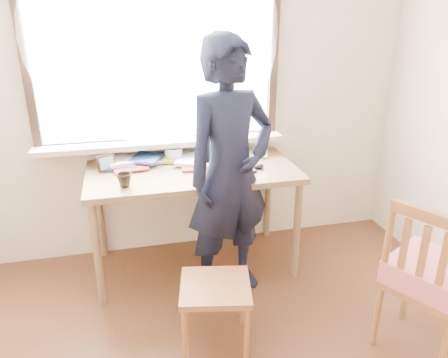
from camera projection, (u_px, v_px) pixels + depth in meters
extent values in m
cube|color=beige|center=(185.00, 90.00, 3.28)|extent=(3.50, 0.02, 2.60)
cube|color=white|center=(156.00, 49.00, 3.11)|extent=(1.70, 0.01, 1.30)
cube|color=black|center=(161.00, 141.00, 3.35)|extent=(1.82, 0.06, 0.06)
cube|color=black|center=(23.00, 52.00, 2.90)|extent=(0.06, 0.06, 1.30)
cube|color=black|center=(274.00, 47.00, 3.28)|extent=(0.06, 0.06, 1.30)
cube|color=beige|center=(162.00, 143.00, 3.28)|extent=(1.85, 0.20, 0.04)
cube|color=white|center=(156.00, 35.00, 3.00)|extent=(1.95, 0.02, 1.65)
cube|color=brown|center=(193.00, 172.00, 3.13)|extent=(1.49, 0.75, 0.04)
cylinder|color=brown|center=(98.00, 255.00, 2.84)|extent=(0.05, 0.05, 0.76)
cylinder|color=brown|center=(100.00, 213.00, 3.42)|extent=(0.05, 0.05, 0.76)
cylinder|color=brown|center=(297.00, 231.00, 3.14)|extent=(0.05, 0.05, 0.76)
cylinder|color=brown|center=(268.00, 196.00, 3.72)|extent=(0.05, 0.05, 0.76)
cube|color=black|center=(231.00, 169.00, 3.11)|extent=(0.32, 0.24, 0.02)
cube|color=black|center=(226.00, 151.00, 3.17)|extent=(0.32, 0.08, 0.21)
cube|color=black|center=(226.00, 151.00, 3.17)|extent=(0.28, 0.07, 0.17)
cube|color=black|center=(231.00, 169.00, 3.10)|extent=(0.28, 0.15, 0.00)
imported|color=white|center=(174.00, 155.00, 3.27)|extent=(0.14, 0.14, 0.10)
imported|color=black|center=(124.00, 180.00, 2.81)|extent=(0.13, 0.13, 0.09)
ellipsoid|color=black|center=(257.00, 166.00, 3.13)|extent=(0.09, 0.07, 0.04)
cube|color=gold|center=(198.00, 164.00, 3.20)|extent=(0.30, 0.27, 0.02)
cube|color=white|center=(119.00, 164.00, 3.18)|extent=(0.29, 0.25, 0.02)
cube|color=white|center=(141.00, 159.00, 3.27)|extent=(0.23, 0.26, 0.02)
cube|color=white|center=(158.00, 161.00, 3.22)|extent=(0.26, 0.29, 0.01)
cube|color=#AB1F26|center=(178.00, 155.00, 3.35)|extent=(0.34, 0.30, 0.01)
cube|color=#AB1F26|center=(136.00, 157.00, 3.29)|extent=(0.26, 0.32, 0.01)
cube|color=white|center=(160.00, 159.00, 3.25)|extent=(0.30, 0.35, 0.00)
cube|color=white|center=(191.00, 157.00, 3.27)|extent=(0.28, 0.30, 0.01)
cube|color=white|center=(152.00, 156.00, 3.26)|extent=(0.29, 0.31, 0.02)
imported|color=white|center=(143.00, 160.00, 3.27)|extent=(0.22, 0.28, 0.02)
imported|color=white|center=(245.00, 152.00, 3.45)|extent=(0.26, 0.30, 0.02)
cube|color=black|center=(106.00, 164.00, 3.06)|extent=(0.13, 0.09, 0.11)
cube|color=#518239|center=(106.00, 164.00, 3.06)|extent=(0.09, 0.06, 0.08)
cube|color=#9B5E32|center=(215.00, 287.00, 2.50)|extent=(0.47, 0.45, 0.04)
cylinder|color=#9B5E32|center=(185.00, 336.00, 2.42)|extent=(0.03, 0.03, 0.37)
cylinder|color=#9B5E32|center=(188.00, 299.00, 2.72)|extent=(0.03, 0.03, 0.37)
cylinder|color=#9B5E32|center=(247.00, 335.00, 2.43)|extent=(0.03, 0.03, 0.37)
cylinder|color=#9B5E32|center=(243.00, 298.00, 2.73)|extent=(0.03, 0.03, 0.37)
cube|color=#9B5E32|center=(430.00, 285.00, 2.44)|extent=(0.58, 0.59, 0.04)
cylinder|color=#9B5E32|center=(443.00, 352.00, 2.28)|extent=(0.04, 0.04, 0.41)
cylinder|color=#9B5E32|center=(406.00, 290.00, 2.77)|extent=(0.04, 0.04, 0.41)
cylinder|color=#9B5E32|center=(377.00, 316.00, 2.55)|extent=(0.04, 0.04, 0.41)
cylinder|color=#9B5E32|center=(388.00, 242.00, 2.35)|extent=(0.04, 0.04, 0.50)
cube|color=#9B5E32|center=(430.00, 217.00, 2.14)|extent=(0.22, 0.37, 0.06)
cube|color=#9B5E32|center=(442.00, 269.00, 2.16)|extent=(0.03, 0.04, 0.40)
cube|color=#9B5E32|center=(422.00, 261.00, 2.23)|extent=(0.03, 0.04, 0.40)
cube|color=#9B5E32|center=(403.00, 253.00, 2.30)|extent=(0.03, 0.04, 0.40)
cube|color=red|center=(433.00, 273.00, 2.41)|extent=(0.57, 0.57, 0.13)
imported|color=black|center=(230.00, 173.00, 2.84)|extent=(0.74, 0.61, 1.75)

